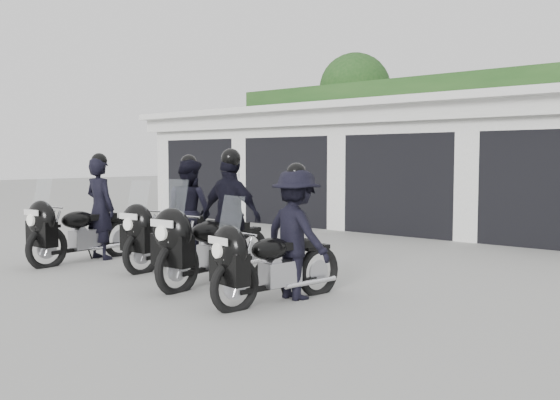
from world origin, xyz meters
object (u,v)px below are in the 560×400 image
Objects in this scene: police_bike_a at (85,217)px; police_bike_d at (287,240)px; police_bike_c at (222,224)px; police_bike_b at (181,218)px.

police_bike_d is (4.19, -0.00, -0.01)m from police_bike_a.
police_bike_d is at bearing -14.21° from police_bike_c.
police_bike_a is at bearing -156.61° from police_bike_b.
police_bike_b reaches higher than police_bike_d.
police_bike_c reaches higher than police_bike_d.
police_bike_d is at bearing -17.93° from police_bike_b.
police_bike_c is (1.35, -0.45, 0.04)m from police_bike_b.
police_bike_a is 1.10× the size of police_bike_d.
police_bike_c reaches higher than police_bike_a.
police_bike_a is 1.02× the size of police_bike_b.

